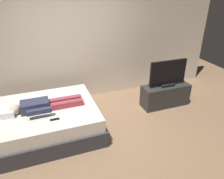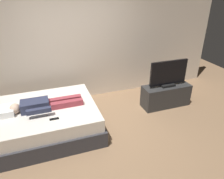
{
  "view_description": "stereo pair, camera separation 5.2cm",
  "coord_description": "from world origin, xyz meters",
  "px_view_note": "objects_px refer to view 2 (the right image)",
  "views": [
    {
      "loc": [
        -0.84,
        -3.03,
        2.56
      ],
      "look_at": [
        0.46,
        0.47,
        0.69
      ],
      "focal_mm": 34.02,
      "sensor_mm": 36.0,
      "label": 1
    },
    {
      "loc": [
        -0.79,
        -3.05,
        2.56
      ],
      "look_at": [
        0.46,
        0.47,
        0.69
      ],
      "focal_mm": 34.02,
      "sensor_mm": 36.0,
      "label": 2
    }
  ],
  "objects_px": {
    "tv_stand": "(166,96)",
    "tv": "(168,74)",
    "remote": "(54,119)",
    "person": "(43,105)",
    "bed": "(44,121)"
  },
  "relations": [
    {
      "from": "tv_stand",
      "to": "person",
      "type": "bearing_deg",
      "value": -176.65
    },
    {
      "from": "bed",
      "to": "tv_stand",
      "type": "bearing_deg",
      "value": 2.57
    },
    {
      "from": "bed",
      "to": "tv",
      "type": "distance_m",
      "value": 2.76
    },
    {
      "from": "remote",
      "to": "tv_stand",
      "type": "relative_size",
      "value": 0.14
    },
    {
      "from": "bed",
      "to": "tv_stand",
      "type": "xyz_separation_m",
      "value": [
        2.71,
        0.12,
        -0.01
      ]
    },
    {
      "from": "remote",
      "to": "tv_stand",
      "type": "distance_m",
      "value": 2.61
    },
    {
      "from": "bed",
      "to": "person",
      "type": "distance_m",
      "value": 0.36
    },
    {
      "from": "bed",
      "to": "remote",
      "type": "relative_size",
      "value": 13.36
    },
    {
      "from": "person",
      "to": "tv_stand",
      "type": "distance_m",
      "value": 2.71
    },
    {
      "from": "person",
      "to": "remote",
      "type": "relative_size",
      "value": 8.4
    },
    {
      "from": "bed",
      "to": "tv_stand",
      "type": "relative_size",
      "value": 1.82
    },
    {
      "from": "person",
      "to": "remote",
      "type": "bearing_deg",
      "value": -69.53
    },
    {
      "from": "bed",
      "to": "remote",
      "type": "distance_m",
      "value": 0.55
    },
    {
      "from": "tv",
      "to": "remote",
      "type": "bearing_deg",
      "value": -167.48
    },
    {
      "from": "tv_stand",
      "to": "tv",
      "type": "distance_m",
      "value": 0.53
    }
  ]
}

